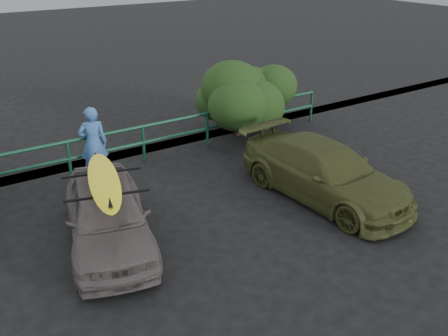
# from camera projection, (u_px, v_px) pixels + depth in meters

# --- Properties ---
(ground) EXTENTS (80.00, 80.00, 0.00)m
(ground) POSITION_uv_depth(u_px,v_px,m) (211.00, 264.00, 9.21)
(ground) COLOR black
(guardrail) EXTENTS (14.00, 0.08, 1.04)m
(guardrail) POSITION_uv_depth(u_px,v_px,m) (108.00, 151.00, 12.80)
(guardrail) COLOR #154930
(guardrail) RESTS_ON ground
(shrub_right) EXTENTS (3.20, 2.40, 2.04)m
(shrub_right) POSITION_uv_depth(u_px,v_px,m) (253.00, 98.00, 15.47)
(shrub_right) COLOR #203D16
(shrub_right) RESTS_ON ground
(sedan) EXTENTS (2.48, 4.06, 1.29)m
(sedan) POSITION_uv_depth(u_px,v_px,m) (108.00, 215.00, 9.56)
(sedan) COLOR #5D5453
(sedan) RESTS_ON ground
(olive_vehicle) EXTENTS (2.11, 4.52, 1.28)m
(olive_vehicle) POSITION_uv_depth(u_px,v_px,m) (325.00, 172.00, 11.38)
(olive_vehicle) COLOR #41461F
(olive_vehicle) RESTS_ON ground
(man) EXTENTS (0.78, 0.62, 1.86)m
(man) POSITION_uv_depth(u_px,v_px,m) (93.00, 143.00, 12.20)
(man) COLOR #3D6EB8
(man) RESTS_ON ground
(roof_rack) EXTENTS (1.74, 1.42, 0.05)m
(roof_rack) POSITION_uv_depth(u_px,v_px,m) (104.00, 184.00, 9.29)
(roof_rack) COLOR black
(roof_rack) RESTS_ON sedan
(surfboard) EXTENTS (1.26, 2.77, 0.08)m
(surfboard) POSITION_uv_depth(u_px,v_px,m) (104.00, 181.00, 9.26)
(surfboard) COLOR yellow
(surfboard) RESTS_ON roof_rack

